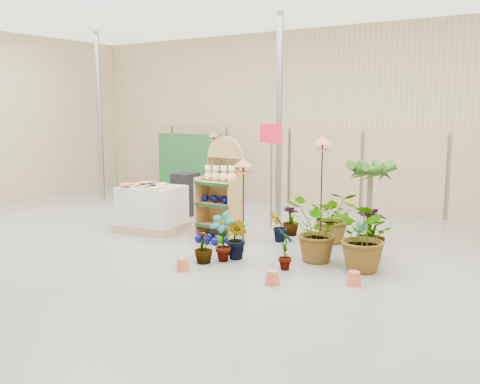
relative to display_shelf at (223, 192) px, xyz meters
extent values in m
cube|color=slate|center=(0.32, -1.83, -0.95)|extent=(15.00, 12.00, 0.10)
cube|color=tan|center=(0.32, 4.22, 1.35)|extent=(15.00, 0.10, 4.50)
cylinder|color=gray|center=(-5.18, 1.67, 1.35)|extent=(0.14, 0.14, 4.50)
cylinder|color=gray|center=(0.32, 1.67, 1.35)|extent=(0.14, 0.14, 4.50)
cube|color=tan|center=(-5.68, 4.09, 0.10)|extent=(1.90, 0.06, 2.00)
cube|color=tan|center=(-3.68, 4.09, 0.10)|extent=(1.90, 0.06, 2.00)
cube|color=tan|center=(-1.68, 4.09, 0.10)|extent=(1.90, 0.06, 2.00)
cube|color=tan|center=(0.32, 4.09, 0.10)|extent=(1.90, 0.06, 2.00)
cube|color=tan|center=(2.32, 4.09, 0.10)|extent=(1.90, 0.06, 2.00)
cube|color=#B1874B|center=(0.00, 0.09, -0.12)|extent=(0.83, 0.09, 1.56)
cylinder|color=#B1874B|center=(0.00, 0.09, 0.66)|extent=(0.83, 0.09, 0.83)
cube|color=#B1874B|center=(0.00, -0.15, -0.63)|extent=(0.80, 0.47, 0.04)
cube|color=#0F3819|center=(0.00, -0.38, -0.63)|extent=(0.79, 0.04, 0.06)
cube|color=#B1874B|center=(0.00, -0.15, -0.21)|extent=(0.80, 0.47, 0.04)
cube|color=#0F3819|center=(0.00, -0.38, -0.21)|extent=(0.79, 0.04, 0.06)
cube|color=#B1874B|center=(0.00, -0.15, 0.20)|extent=(0.80, 0.47, 0.04)
cube|color=#0F3819|center=(0.00, -0.38, 0.20)|extent=(0.79, 0.04, 0.06)
cube|color=#B1874B|center=(-0.40, -0.15, -0.31)|extent=(0.04, 0.46, 1.20)
cube|color=#B1874B|center=(0.40, -0.15, -0.31)|extent=(0.04, 0.46, 1.20)
sphere|color=beige|center=(-0.28, -0.09, 0.30)|extent=(0.17, 0.17, 0.17)
sphere|color=beige|center=(-0.28, -0.09, 0.44)|extent=(0.13, 0.13, 0.13)
sphere|color=beige|center=(-0.09, -0.09, 0.31)|extent=(0.17, 0.17, 0.17)
sphere|color=beige|center=(-0.09, -0.09, 0.45)|extent=(0.13, 0.13, 0.13)
sphere|color=beige|center=(0.09, -0.09, 0.31)|extent=(0.18, 0.18, 0.18)
sphere|color=beige|center=(0.09, -0.09, 0.46)|extent=(0.13, 0.13, 0.13)
sphere|color=beige|center=(0.28, -0.09, 0.32)|extent=(0.19, 0.19, 0.19)
sphere|color=beige|center=(0.28, -0.09, 0.47)|extent=(0.13, 0.13, 0.13)
sphere|color=#040A5A|center=(-0.29, -0.17, -0.12)|extent=(0.14, 0.14, 0.14)
sphere|color=#040A5A|center=(-0.18, -0.06, -0.12)|extent=(0.14, 0.14, 0.14)
sphere|color=#040A5A|center=(-0.06, -0.17, -0.12)|extent=(0.14, 0.14, 0.14)
sphere|color=#040A5A|center=(0.06, -0.06, -0.12)|extent=(0.14, 0.14, 0.14)
sphere|color=#040A5A|center=(0.18, -0.17, -0.12)|extent=(0.14, 0.14, 0.14)
sphere|color=#040A5A|center=(0.29, -0.06, -0.12)|extent=(0.14, 0.14, 0.14)
sphere|color=#040A5A|center=(-0.16, -0.58, -0.83)|extent=(0.15, 0.15, 0.15)
sphere|color=#040A5A|center=(-0.06, -0.34, -0.83)|extent=(0.15, 0.15, 0.15)
sphere|color=#040A5A|center=(0.03, -0.58, -0.83)|extent=(0.15, 0.15, 0.15)
sphere|color=#040A5A|center=(0.13, -0.34, -0.83)|extent=(0.15, 0.15, 0.15)
sphere|color=#040A5A|center=(0.23, -0.58, -0.83)|extent=(0.15, 0.15, 0.15)
sphere|color=#040A5A|center=(0.32, -0.34, -0.83)|extent=(0.15, 0.15, 0.15)
cube|color=tan|center=(-1.58, -0.29, -0.82)|extent=(1.44, 1.26, 0.16)
cube|color=silver|center=(-1.58, -0.29, -0.36)|extent=(1.32, 1.13, 0.76)
cylinder|color=tan|center=(-1.85, -0.45, 0.04)|extent=(0.43, 0.43, 0.04)
cylinder|color=tan|center=(-1.58, -0.45, 0.04)|extent=(0.43, 0.43, 0.04)
cylinder|color=tan|center=(-1.31, -0.45, 0.04)|extent=(0.43, 0.43, 0.04)
cylinder|color=tan|center=(-1.85, -0.12, 0.04)|extent=(0.43, 0.43, 0.04)
cylinder|color=tan|center=(-1.58, -0.12, 0.04)|extent=(0.43, 0.43, 0.04)
cube|color=black|center=(-2.01, 1.34, -0.65)|extent=(0.50, 0.50, 0.50)
cube|color=black|center=(-2.01, 1.34, -0.15)|extent=(0.50, 0.50, 0.50)
cube|color=#205827|center=(-3.48, 3.37, 0.00)|extent=(2.00, 0.30, 1.80)
cylinder|color=gray|center=(0.42, 1.17, 0.20)|extent=(0.05, 0.05, 2.20)
cube|color=red|center=(0.42, 1.13, 1.10)|extent=(0.50, 0.03, 0.40)
cylinder|color=black|center=(0.91, -0.68, -0.19)|extent=(0.02, 0.02, 1.42)
cylinder|color=#D5623E|center=(0.91, -0.68, 0.52)|extent=(0.30, 0.30, 0.02)
cone|color=#D5623E|center=(0.91, -0.68, 0.69)|extent=(0.34, 0.34, 0.14)
cylinder|color=black|center=(1.92, 0.35, -0.01)|extent=(0.02, 0.02, 1.79)
cylinder|color=#D5623E|center=(1.92, 0.35, 0.88)|extent=(0.30, 0.30, 0.02)
cone|color=#D5623E|center=(1.92, 0.35, 1.05)|extent=(0.34, 0.34, 0.14)
cylinder|color=black|center=(-2.22, 2.81, -0.06)|extent=(0.02, 0.02, 1.68)
cylinder|color=#D5623E|center=(-2.22, 2.81, 0.78)|extent=(0.30, 0.30, 0.02)
cone|color=#D5623E|center=(-2.22, 2.81, 0.95)|extent=(0.34, 0.34, 0.14)
cylinder|color=brown|center=(2.66, 0.80, -0.23)|extent=(0.10, 0.10, 1.34)
imported|color=#265314|center=(0.93, -1.36, -0.48)|extent=(0.46, 0.32, 0.84)
imported|color=#265314|center=(1.09, -1.14, -0.54)|extent=(0.47, 0.42, 0.72)
imported|color=#265314|center=(2.26, -0.57, -0.38)|extent=(0.94, 1.05, 1.05)
imported|color=#265314|center=(2.95, 0.09, -0.44)|extent=(0.55, 0.55, 0.92)
imported|color=#265314|center=(2.79, 0.06, -0.58)|extent=(0.42, 0.40, 0.66)
imported|color=#265314|center=(1.09, 0.28, -0.60)|extent=(0.39, 0.42, 0.60)
imported|color=#265314|center=(1.99, 0.82, -0.41)|extent=(1.14, 1.09, 0.99)
imported|color=#265314|center=(0.74, -1.62, -0.63)|extent=(0.37, 0.37, 0.55)
imported|color=#265314|center=(2.05, -1.22, -0.56)|extent=(0.43, 0.42, 0.68)
imported|color=#265314|center=(3.12, -0.62, -0.34)|extent=(1.31, 1.25, 1.13)
imported|color=#265314|center=(1.03, 0.89, -0.60)|extent=(0.40, 0.40, 0.60)
camera|label=1|loc=(5.86, -8.41, 1.62)|focal=40.00mm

